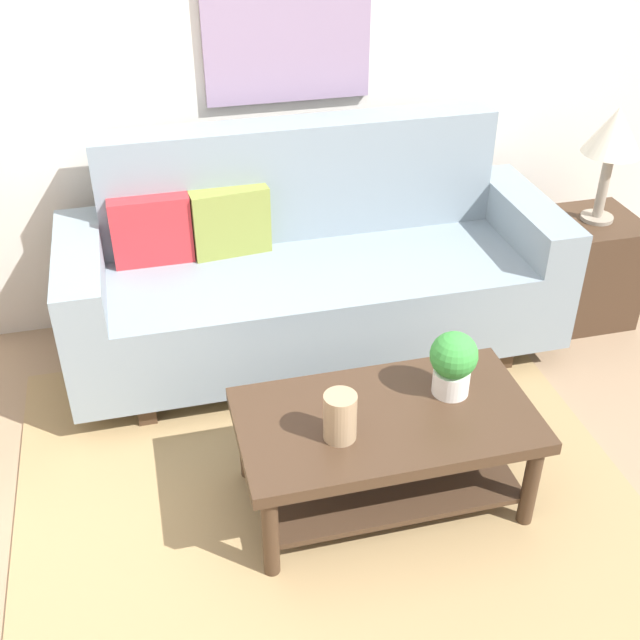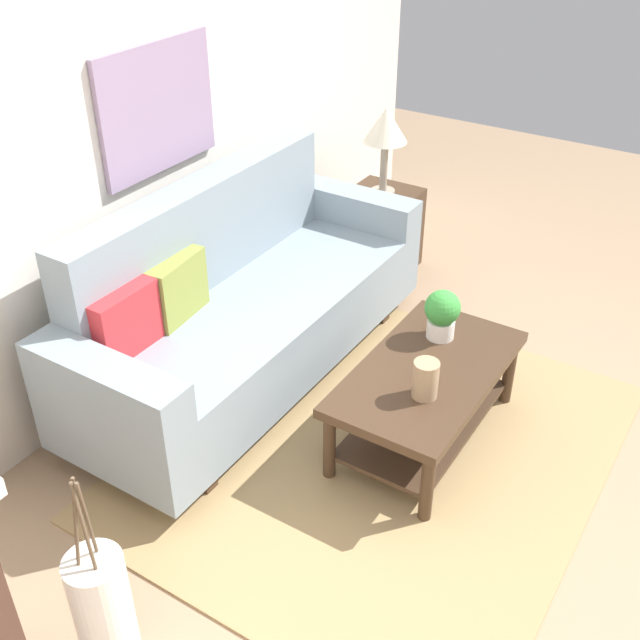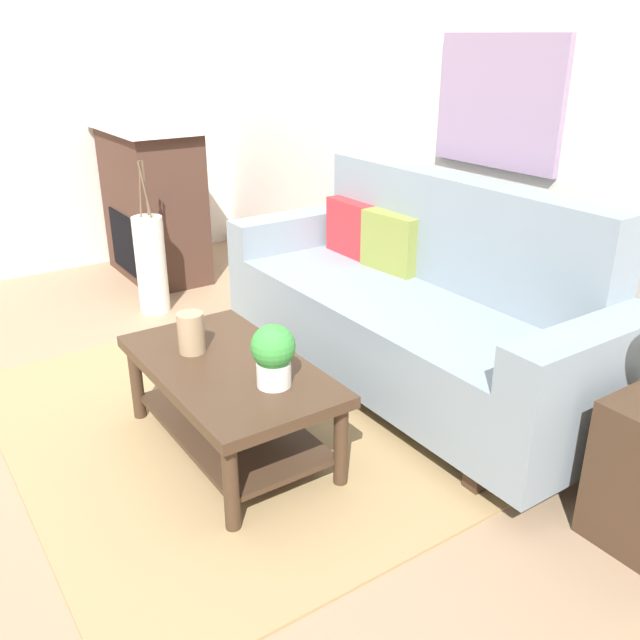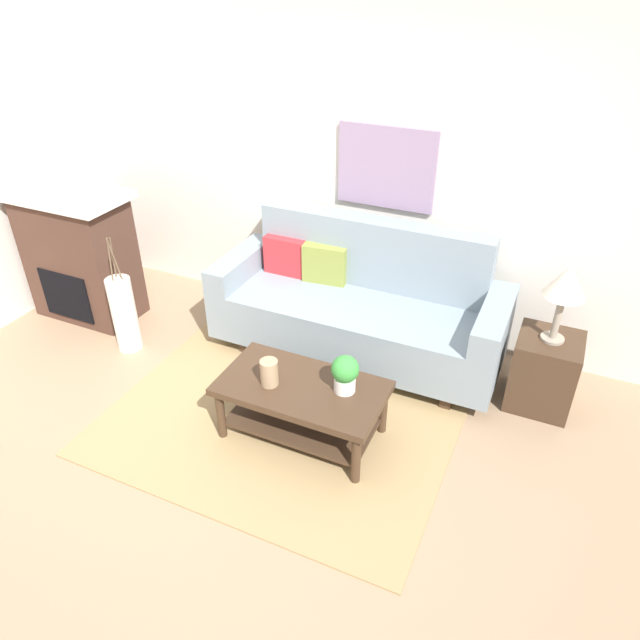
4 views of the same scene
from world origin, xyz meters
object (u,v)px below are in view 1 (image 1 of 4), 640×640
(throw_pillow_crimson, at_px, (152,230))
(table_lamp, at_px, (614,136))
(throw_pillow_olive, at_px, (230,221))
(coffee_table, at_px, (385,438))
(framed_painting, at_px, (287,32))
(potted_plant_tabletop, at_px, (453,362))
(couch, at_px, (312,271))
(tabletop_vase, at_px, (340,417))
(side_table, at_px, (586,268))

(throw_pillow_crimson, bearing_deg, table_lamp, -4.73)
(throw_pillow_olive, distance_m, coffee_table, 1.32)
(table_lamp, bearing_deg, framed_painting, 160.24)
(throw_pillow_olive, height_order, potted_plant_tabletop, throw_pillow_olive)
(throw_pillow_olive, height_order, coffee_table, throw_pillow_olive)
(coffee_table, bearing_deg, table_lamp, 35.77)
(couch, bearing_deg, table_lamp, -2.15)
(potted_plant_tabletop, height_order, table_lamp, table_lamp)
(tabletop_vase, relative_size, framed_painting, 0.23)
(tabletop_vase, xyz_separation_m, table_lamp, (1.63, 1.11, 0.47))
(throw_pillow_crimson, bearing_deg, framed_painting, 25.30)
(couch, distance_m, coffee_table, 1.09)
(throw_pillow_olive, height_order, framed_painting, framed_painting)
(side_table, relative_size, framed_painting, 0.72)
(side_table, bearing_deg, potted_plant_tabletop, -140.22)
(throw_pillow_crimson, bearing_deg, potted_plant_tabletop, -48.39)
(coffee_table, height_order, framed_painting, framed_painting)
(coffee_table, bearing_deg, tabletop_vase, -159.54)
(couch, distance_m, potted_plant_tabletop, 1.07)
(tabletop_vase, bearing_deg, table_lamp, 34.15)
(throw_pillow_crimson, height_order, side_table, throw_pillow_crimson)
(throw_pillow_olive, bearing_deg, table_lamp, -5.67)
(throw_pillow_olive, bearing_deg, tabletop_vase, -82.01)
(potted_plant_tabletop, bearing_deg, throw_pillow_crimson, 131.61)
(throw_pillow_olive, xyz_separation_m, tabletop_vase, (0.18, -1.29, -0.16))
(tabletop_vase, relative_size, table_lamp, 0.32)
(couch, height_order, table_lamp, table_lamp)
(tabletop_vase, relative_size, side_table, 0.33)
(throw_pillow_crimson, distance_m, potted_plant_tabletop, 1.53)
(potted_plant_tabletop, relative_size, table_lamp, 0.46)
(throw_pillow_crimson, xyz_separation_m, framed_painting, (0.72, 0.34, 0.75))
(table_lamp, bearing_deg, throw_pillow_crimson, 175.27)
(couch, distance_m, throw_pillow_crimson, 0.77)
(tabletop_vase, xyz_separation_m, side_table, (1.63, 1.11, -0.24))
(couch, relative_size, side_table, 4.10)
(couch, height_order, side_table, couch)
(tabletop_vase, bearing_deg, throw_pillow_crimson, 112.83)
(couch, height_order, coffee_table, couch)
(framed_painting, bearing_deg, couch, -90.00)
(couch, height_order, potted_plant_tabletop, couch)
(throw_pillow_olive, relative_size, framed_painting, 0.46)
(side_table, bearing_deg, couch, 177.85)
(throw_pillow_olive, xyz_separation_m, side_table, (1.81, -0.18, -0.40))
(throw_pillow_crimson, distance_m, side_table, 2.21)
(couch, relative_size, table_lamp, 4.03)
(tabletop_vase, distance_m, potted_plant_tabletop, 0.50)
(potted_plant_tabletop, bearing_deg, side_table, 39.78)
(couch, bearing_deg, coffee_table, -89.10)
(couch, bearing_deg, throw_pillow_crimson, 170.16)
(potted_plant_tabletop, xyz_separation_m, side_table, (1.16, 0.96, -0.29))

